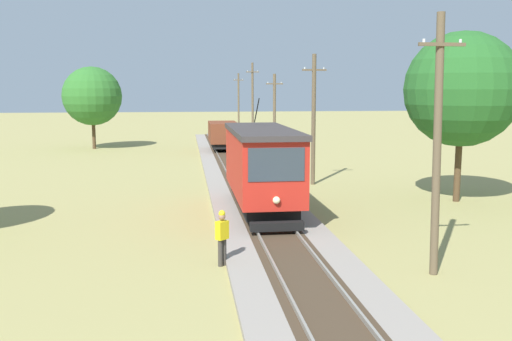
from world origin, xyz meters
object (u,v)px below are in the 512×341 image
at_px(utility_pole_far, 274,114).
at_px(tree_left_near, 92,96).
at_px(freight_car, 223,134).
at_px(track_worker, 222,235).
at_px(utility_pole_mid, 314,118).
at_px(tree_left_far, 462,89).
at_px(red_tram, 262,165).
at_px(utility_pole_distant, 253,101).
at_px(utility_pole_near_tram, 437,143).
at_px(utility_pole_horizon, 239,101).

height_order(utility_pole_far, tree_left_near, tree_left_near).
distance_m(freight_car, track_worker, 31.69).
distance_m(utility_pole_mid, tree_left_far, 8.42).
bearing_deg(red_tram, track_worker, -107.56).
relative_size(utility_pole_mid, utility_pole_distant, 0.90).
bearing_deg(track_worker, utility_pole_mid, 116.84).
bearing_deg(freight_car, utility_pole_distant, 70.93).
bearing_deg(red_tram, utility_pole_far, 79.33).
xyz_separation_m(track_worker, tree_left_near, (-9.50, 35.89, 3.87)).
relative_size(utility_pole_far, track_worker, 3.78).
height_order(freight_car, tree_left_far, tree_left_far).
xyz_separation_m(freight_car, utility_pole_near_tram, (4.04, -33.05, 2.39)).
distance_m(red_tram, utility_pole_mid, 8.56).
xyz_separation_m(utility_pole_horizon, tree_left_far, (5.93, -50.57, 1.57)).
bearing_deg(tree_left_far, track_worker, -144.77).
height_order(utility_pole_near_tram, tree_left_near, utility_pole_near_tram).
relative_size(utility_pole_far, tree_left_far, 0.82).
bearing_deg(utility_pole_near_tram, freight_car, 96.96).
bearing_deg(tree_left_far, red_tram, -170.82).
xyz_separation_m(utility_pole_far, utility_pole_distant, (0.00, 14.89, 0.80)).
distance_m(utility_pole_mid, utility_pole_distant, 28.94).
xyz_separation_m(utility_pole_far, track_worker, (-6.24, -28.39, -2.48)).
xyz_separation_m(utility_pole_distant, tree_left_far, (5.93, -34.69, 1.22)).
distance_m(track_worker, tree_left_far, 15.56).
xyz_separation_m(utility_pole_mid, utility_pole_far, (-0.00, 14.04, -0.37)).
distance_m(tree_left_near, tree_left_far, 34.86).
relative_size(utility_pole_mid, utility_pole_far, 1.11).
bearing_deg(freight_car, track_worker, -94.00).
height_order(utility_pole_horizon, track_worker, utility_pole_horizon).
bearing_deg(tree_left_far, utility_pole_mid, 135.83).
bearing_deg(track_worker, tree_left_near, 155.18).
relative_size(utility_pole_near_tram, track_worker, 4.31).
bearing_deg(red_tram, freight_car, 90.01).
height_order(freight_car, tree_left_near, tree_left_near).
relative_size(utility_pole_mid, tree_left_near, 0.99).
xyz_separation_m(utility_pole_mid, utility_pole_horizon, (0.00, 44.81, 0.08)).
bearing_deg(utility_pole_near_tram, utility_pole_horizon, 90.00).
bearing_deg(utility_pole_horizon, tree_left_near, -124.09).
bearing_deg(track_worker, tree_left_far, 85.58).
relative_size(utility_pole_near_tram, tree_left_far, 0.93).
height_order(track_worker, tree_left_far, tree_left_far).
bearing_deg(red_tram, utility_pole_near_tram, -64.43).
distance_m(utility_pole_far, utility_pole_horizon, 30.77).
bearing_deg(utility_pole_far, utility_pole_near_tram, -90.00).
height_order(utility_pole_far, utility_pole_distant, utility_pole_distant).
xyz_separation_m(utility_pole_near_tram, utility_pole_mid, (0.00, 15.80, -0.11)).
bearing_deg(utility_pole_near_tram, track_worker, 166.97).
bearing_deg(utility_pole_far, utility_pole_distant, 90.00).
relative_size(red_tram, utility_pole_horizon, 1.12).
xyz_separation_m(red_tram, tree_left_near, (-11.72, 28.91, 2.67)).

